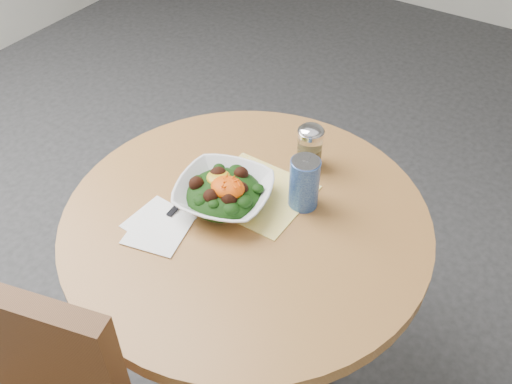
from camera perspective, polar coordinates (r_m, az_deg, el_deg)
ground at (r=1.99m, az=-0.74°, el=-17.91°), size 6.00×6.00×0.00m
table at (r=1.53m, az=-0.92°, el=-7.69°), size 0.90×0.90×0.75m
cloth_napkin at (r=1.44m, az=0.12°, el=-0.14°), size 0.25×0.23×0.00m
paper_napkins at (r=1.38m, az=-9.78°, el=-3.41°), size 0.17×0.17×0.00m
salad_bowl at (r=1.40m, az=-3.20°, el=-0.05°), size 0.28×0.28×0.09m
fork at (r=1.46m, az=-6.09°, el=0.40°), size 0.03×0.22×0.00m
spice_shaker at (r=1.50m, az=5.40°, el=4.54°), size 0.07×0.07×0.13m
beverage_can at (r=1.38m, az=4.85°, el=0.92°), size 0.07×0.07×0.14m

